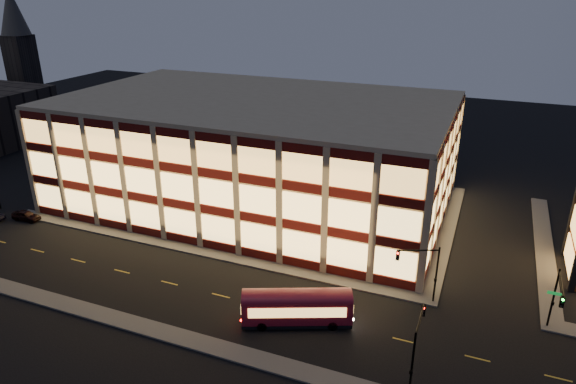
% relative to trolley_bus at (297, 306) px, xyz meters
% --- Properties ---
extents(ground, '(200.00, 200.00, 0.00)m').
position_rel_trolley_bus_xyz_m(ground, '(-12.50, 7.17, -1.84)').
color(ground, black).
rests_on(ground, ground).
extents(sidewalk_office_south, '(54.00, 2.00, 0.15)m').
position_rel_trolley_bus_xyz_m(sidewalk_office_south, '(-15.50, 8.17, -1.76)').
color(sidewalk_office_south, '#514F4C').
rests_on(sidewalk_office_south, ground).
extents(sidewalk_office_east, '(2.00, 30.00, 0.15)m').
position_rel_trolley_bus_xyz_m(sidewalk_office_east, '(10.50, 24.17, -1.76)').
color(sidewalk_office_east, '#514F4C').
rests_on(sidewalk_office_east, ground).
extents(sidewalk_tower_west, '(2.00, 30.00, 0.15)m').
position_rel_trolley_bus_xyz_m(sidewalk_tower_west, '(21.50, 24.17, -1.76)').
color(sidewalk_tower_west, '#514F4C').
rests_on(sidewalk_tower_west, ground).
extents(sidewalk_near, '(100.00, 2.00, 0.15)m').
position_rel_trolley_bus_xyz_m(sidewalk_near, '(-12.50, -5.83, -1.76)').
color(sidewalk_near, '#514F4C').
rests_on(sidewalk_near, ground).
extents(office_building, '(50.45, 30.45, 14.50)m').
position_rel_trolley_bus_xyz_m(office_building, '(-15.41, 24.08, 5.41)').
color(office_building, tan).
rests_on(office_building, ground).
extents(church_tower, '(5.00, 5.00, 18.00)m').
position_rel_trolley_bus_xyz_m(church_tower, '(-82.50, 47.17, 7.16)').
color(church_tower, '#2D2621').
rests_on(church_tower, ground).
extents(church_spire, '(6.00, 6.00, 10.00)m').
position_rel_trolley_bus_xyz_m(church_spire, '(-82.50, 47.17, 21.16)').
color(church_spire, '#4C473F').
rests_on(church_spire, church_tower).
extents(traffic_signal_far, '(3.79, 1.87, 6.00)m').
position_rel_trolley_bus_xyz_m(traffic_signal_far, '(9.71, 7.41, 2.27)').
color(traffic_signal_far, black).
rests_on(traffic_signal_far, ground).
extents(traffic_signal_right, '(1.20, 4.37, 6.00)m').
position_rel_trolley_bus_xyz_m(traffic_signal_right, '(21.00, 6.55, 2.26)').
color(traffic_signal_right, black).
rests_on(traffic_signal_right, ground).
extents(traffic_signal_near, '(0.32, 4.45, 6.00)m').
position_rel_trolley_bus_xyz_m(traffic_signal_near, '(11.00, -3.86, 2.29)').
color(traffic_signal_near, black).
rests_on(traffic_signal_near, ground).
extents(trolley_bus, '(9.96, 6.10, 3.32)m').
position_rel_trolley_bus_xyz_m(trolley_bus, '(0.00, 0.00, 0.00)').
color(trolley_bus, maroon).
rests_on(trolley_bus, ground).
extents(parked_car_0, '(3.90, 1.81, 1.29)m').
position_rel_trolley_bus_xyz_m(parked_car_0, '(-40.22, 6.81, -1.19)').
color(parked_car_0, black).
rests_on(parked_car_0, ground).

